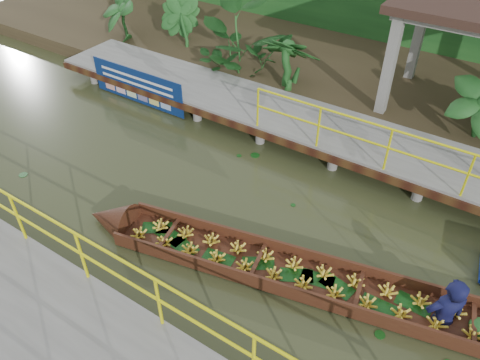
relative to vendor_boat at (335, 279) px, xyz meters
The scene contains 6 objects.
ground 2.60m from the vendor_boat, 167.15° to the left, with size 80.00×80.00×0.00m, color #2F351A.
land_strip 8.46m from the vendor_boat, 107.34° to the left, with size 30.00×8.00×0.45m, color #352A1A.
far_dock 4.72m from the vendor_boat, 122.00° to the left, with size 16.00×2.06×1.66m.
vendor_boat is the anchor object (origin of this frame).
blue_banner 8.05m from the vendor_boat, 157.68° to the left, with size 3.25×0.04×1.02m.
tropical_plants 7.33m from the vendor_boat, 126.01° to the left, with size 14.33×1.33×1.66m.
Camera 1 is at (4.04, -5.85, 6.67)m, focal length 35.00 mm.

